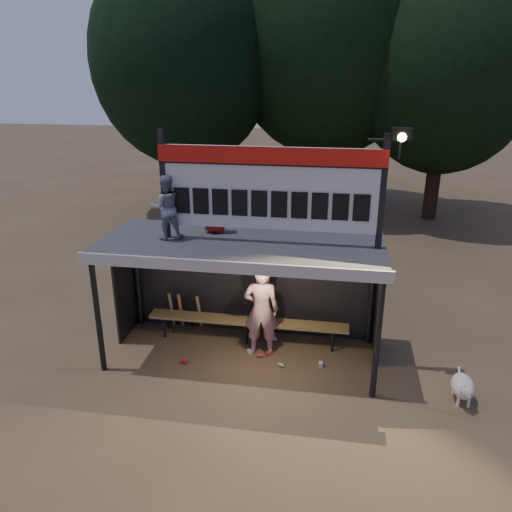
{
  "coord_description": "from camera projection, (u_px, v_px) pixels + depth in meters",
  "views": [
    {
      "loc": [
        1.63,
        -8.16,
        5.13
      ],
      "look_at": [
        0.2,
        0.4,
        1.9
      ],
      "focal_mm": 35.0,
      "sensor_mm": 36.0,
      "label": 1
    }
  ],
  "objects": [
    {
      "name": "child_a",
      "position": [
        166.0,
        208.0,
        8.7
      ],
      "size": [
        0.68,
        0.62,
        1.14
      ],
      "primitive_type": "imported",
      "rotation": [
        0.0,
        0.0,
        3.56
      ],
      "color": "gray",
      "rests_on": "dugout_shelter"
    },
    {
      "name": "dugout_shelter",
      "position": [
        244.0,
        261.0,
        9.16
      ],
      "size": [
        5.1,
        2.08,
        2.32
      ],
      "color": "#39393B",
      "rests_on": "ground"
    },
    {
      "name": "player",
      "position": [
        261.0,
        310.0,
        9.36
      ],
      "size": [
        0.7,
        0.5,
        1.82
      ],
      "primitive_type": "imported",
      "rotation": [
        0.0,
        0.0,
        3.24
      ],
      "color": "white",
      "rests_on": "ground"
    },
    {
      "name": "tree_left",
      "position": [
        183.0,
        59.0,
        17.52
      ],
      "size": [
        6.46,
        6.46,
        9.27
      ],
      "color": "#302115",
      "rests_on": "ground"
    },
    {
      "name": "dog",
      "position": [
        463.0,
        387.0,
        8.15
      ],
      "size": [
        0.36,
        0.81,
        0.49
      ],
      "color": "silver",
      "rests_on": "ground"
    },
    {
      "name": "ground",
      "position": [
        242.0,
        355.0,
        9.58
      ],
      "size": [
        80.0,
        80.0,
        0.0
      ],
      "primitive_type": "plane",
      "color": "brown",
      "rests_on": "ground"
    },
    {
      "name": "litter",
      "position": [
        250.0,
        352.0,
        9.61
      ],
      "size": [
        3.31,
        1.26,
        0.08
      ],
      "color": "#B82F1F",
      "rests_on": "ground"
    },
    {
      "name": "bench",
      "position": [
        247.0,
        322.0,
        9.94
      ],
      "size": [
        4.0,
        0.35,
        0.48
      ],
      "color": "olive",
      "rests_on": "ground"
    },
    {
      "name": "tree_right",
      "position": [
        447.0,
        69.0,
        16.7
      ],
      "size": [
        6.08,
        6.08,
        8.72
      ],
      "color": "black",
      "rests_on": "ground"
    },
    {
      "name": "child_b",
      "position": [
        215.0,
        205.0,
        9.08
      ],
      "size": [
        0.53,
        0.37,
        1.02
      ],
      "primitive_type": "imported",
      "rotation": [
        0.0,
        0.0,
        3.05
      ],
      "color": "#B01B1B",
      "rests_on": "dugout_shelter"
    },
    {
      "name": "bats",
      "position": [
        185.0,
        311.0,
        10.4
      ],
      "size": [
        0.67,
        0.35,
        0.84
      ],
      "color": "olive",
      "rests_on": "ground"
    },
    {
      "name": "scoreboard_assembly",
      "position": [
        273.0,
        186.0,
        8.33
      ],
      "size": [
        4.1,
        0.27,
        1.99
      ],
      "color": "black",
      "rests_on": "dugout_shelter"
    },
    {
      "name": "tree_mid",
      "position": [
        329.0,
        40.0,
        17.91
      ],
      "size": [
        7.22,
        7.22,
        10.36
      ],
      "color": "black",
      "rests_on": "ground"
    }
  ]
}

